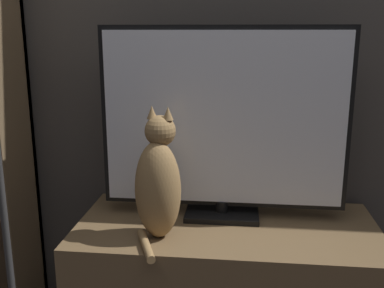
{
  "coord_description": "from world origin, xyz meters",
  "views": [
    {
      "loc": [
        0.04,
        -0.65,
        1.2
      ],
      "look_at": [
        -0.13,
        0.88,
        0.82
      ],
      "focal_mm": 42.0,
      "sensor_mm": 36.0,
      "label": 1
    }
  ],
  "objects": [
    {
      "name": "wall_back",
      "position": [
        0.0,
        1.22,
        1.3
      ],
      "size": [
        4.8,
        0.05,
        2.6
      ],
      "color": "#47423D",
      "rests_on": "ground_plane"
    },
    {
      "name": "tv",
      "position": [
        -0.02,
        0.99,
        0.87
      ],
      "size": [
        0.93,
        0.17,
        0.73
      ],
      "color": "black",
      "rests_on": "tv_stand"
    },
    {
      "name": "cat",
      "position": [
        -0.23,
        0.79,
        0.7
      ],
      "size": [
        0.19,
        0.3,
        0.46
      ],
      "rotation": [
        0.0,
        0.0,
        -0.23
      ],
      "color": "#997547",
      "rests_on": "tv_stand"
    },
    {
      "name": "tv_stand",
      "position": [
        0.0,
        0.91,
        0.25
      ],
      "size": [
        1.12,
        0.54,
        0.5
      ],
      "color": "brown",
      "rests_on": "ground_plane"
    }
  ]
}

